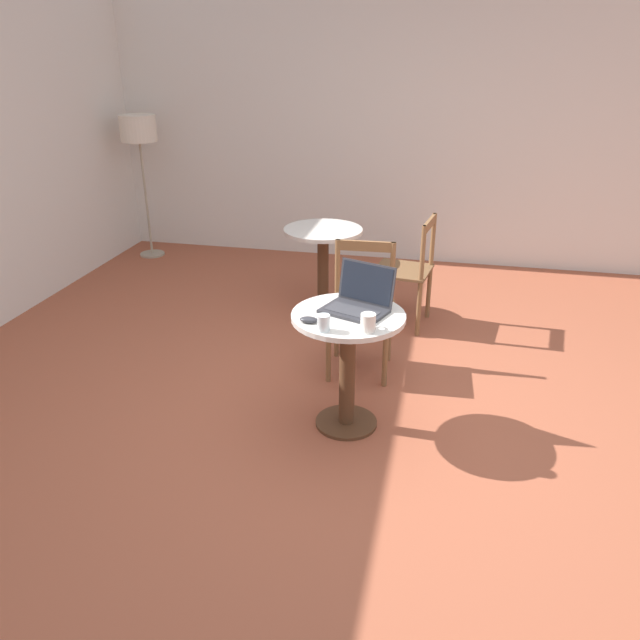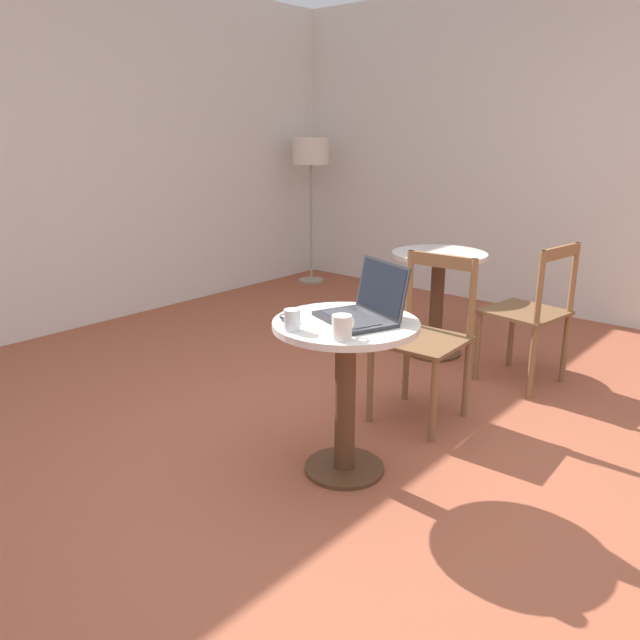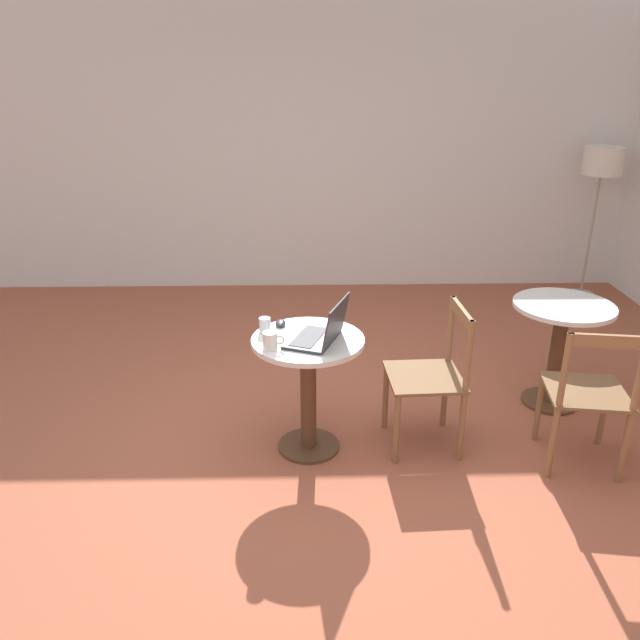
# 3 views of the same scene
# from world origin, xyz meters

# --- Properties ---
(ground_plane) EXTENTS (16.00, 16.00, 0.00)m
(ground_plane) POSITION_xyz_m (0.00, 0.00, 0.00)
(ground_plane) COLOR #9E5138
(wall_back) EXTENTS (9.40, 0.06, 2.70)m
(wall_back) POSITION_xyz_m (0.00, 3.23, 1.35)
(wall_back) COLOR silver
(wall_back) RESTS_ON ground_plane
(cafe_table_near) EXTENTS (0.64, 0.64, 0.73)m
(cafe_table_near) POSITION_xyz_m (-0.01, 0.20, 0.52)
(cafe_table_near) COLOR #51331E
(cafe_table_near) RESTS_ON ground_plane
(cafe_table_mid) EXTENTS (0.64, 0.64, 0.73)m
(cafe_table_mid) POSITION_xyz_m (1.65, 0.71, 0.52)
(cafe_table_mid) COLOR #51331E
(cafe_table_mid) RESTS_ON ground_plane
(chair_near_right) EXTENTS (0.45, 0.45, 0.89)m
(chair_near_right) POSITION_xyz_m (0.72, 0.24, 0.45)
(chair_near_right) COLOR brown
(chair_near_right) RESTS_ON ground_plane
(chair_mid_front) EXTENTS (0.49, 0.49, 0.89)m
(chair_mid_front) POSITION_xyz_m (1.55, -0.00, 0.45)
(chair_mid_front) COLOR brown
(chair_mid_front) RESTS_ON ground_plane
(floor_lamp) EXTENTS (0.36, 0.36, 1.45)m
(floor_lamp) POSITION_xyz_m (2.75, 2.84, 1.26)
(floor_lamp) COLOR #9E937F
(floor_lamp) RESTS_ON ground_plane
(laptop) EXTENTS (0.39, 0.43, 0.25)m
(laptop) POSITION_xyz_m (0.06, 0.16, 0.78)
(laptop) COLOR #2D2D33
(laptop) RESTS_ON cafe_table_near
(mouse) EXTENTS (0.06, 0.10, 0.03)m
(mouse) POSITION_xyz_m (-0.17, 0.39, 0.74)
(mouse) COLOR #2D2D33
(mouse) RESTS_ON cafe_table_near
(mug) EXTENTS (0.12, 0.08, 0.10)m
(mug) POSITION_xyz_m (-0.21, 0.06, 0.78)
(mug) COLOR silver
(mug) RESTS_ON cafe_table_near
(drinking_glass) EXTENTS (0.07, 0.07, 0.09)m
(drinking_glass) POSITION_xyz_m (-0.26, 0.29, 0.77)
(drinking_glass) COLOR silver
(drinking_glass) RESTS_ON cafe_table_near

